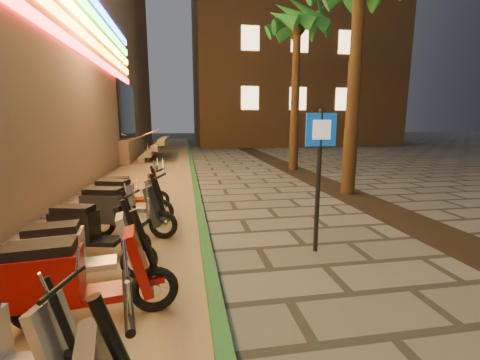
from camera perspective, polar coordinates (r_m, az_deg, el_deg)
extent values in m
cube|color=#8C7251|center=(12.07, -16.19, -0.35)|extent=(3.40, 60.00, 0.01)
cube|color=#21592B|center=(11.98, -8.10, 0.11)|extent=(0.18, 60.00, 0.10)
cube|color=black|center=(8.59, 24.80, -5.13)|extent=(1.20, 40.00, 0.02)
cube|color=black|center=(20.07, -19.41, 11.61)|extent=(0.08, 5.00, 3.00)
cube|color=gray|center=(20.55, -24.70, 5.06)|extent=(5.00, 6.00, 1.20)
cube|color=#FF1414|center=(8.76, -34.40, 24.14)|extent=(0.06, 26.00, 0.28)
cube|color=gray|center=(20.02, -16.27, 4.19)|extent=(0.35, 5.00, 0.30)
cube|color=gray|center=(19.96, -15.31, 5.08)|extent=(0.35, 5.00, 0.30)
cube|color=gray|center=(19.90, -14.35, 5.98)|extent=(0.35, 5.00, 0.30)
cube|color=gray|center=(19.86, -13.37, 6.88)|extent=(0.35, 5.00, 0.30)
cylinder|color=silver|center=(18.02, -18.43, 6.94)|extent=(2.09, 0.06, 0.81)
cylinder|color=silver|center=(21.98, -16.88, 7.55)|extent=(2.09, 0.06, 0.81)
cube|color=brown|center=(36.78, 7.64, 26.61)|extent=(18.00, 16.00, 25.00)
cube|color=#F9CF89|center=(26.34, 1.78, 14.36)|extent=(1.40, 0.06, 1.80)
cube|color=#F9CF89|center=(27.41, 10.26, 14.05)|extent=(1.40, 0.06, 1.80)
cube|color=#F9CF89|center=(29.00, 17.93, 13.51)|extent=(1.40, 0.06, 1.80)
cube|color=#F9CF89|center=(27.03, 1.84, 23.92)|extent=(1.40, 0.06, 1.80)
cube|color=#F9CF89|center=(28.08, 10.58, 23.25)|extent=(1.40, 0.06, 1.80)
cube|color=#F9CF89|center=(29.63, 18.45, 22.22)|extent=(1.40, 0.06, 1.80)
cylinder|color=#472D19|center=(10.04, 19.48, 13.72)|extent=(0.40, 0.40, 5.70)
cylinder|color=#472D19|center=(14.62, 9.76, 13.41)|extent=(0.40, 0.40, 5.95)
sphere|color=#472D19|center=(15.08, 10.14, 24.76)|extent=(0.56, 0.56, 0.56)
cone|color=#1B561B|center=(15.51, 13.63, 25.97)|extent=(0.60, 1.93, 1.52)
cone|color=#1B561B|center=(15.94, 11.98, 25.59)|extent=(1.70, 1.86, 1.52)
cone|color=#1B561B|center=(16.05, 9.61, 25.56)|extent=(2.00, 0.93, 1.52)
cone|color=#1B561B|center=(15.77, 7.47, 25.88)|extent=(1.97, 1.48, 1.52)
cone|color=#1B561B|center=(15.24, 6.48, 26.46)|extent=(1.22, 2.02, 1.52)
cone|color=#1B561B|center=(14.68, 7.21, 27.08)|extent=(1.22, 2.02, 1.52)
cone|color=#1B561B|center=(14.37, 9.49, 27.40)|extent=(1.97, 1.48, 1.52)
cone|color=#1B561B|center=(14.47, 12.16, 27.20)|extent=(2.00, 0.93, 1.52)
cone|color=#1B561B|center=(14.92, 13.77, 26.60)|extent=(1.70, 1.86, 1.52)
cylinder|color=black|center=(5.38, 13.71, -0.41)|extent=(0.08, 0.08, 2.37)
cube|color=#0C47A6|center=(5.28, 14.21, 8.67)|extent=(0.52, 0.07, 0.52)
cube|color=white|center=(5.26, 14.34, 8.65)|extent=(0.30, 0.04, 0.30)
cylinder|color=black|center=(2.13, -20.34, -27.56)|extent=(0.31, 0.13, 0.81)
cylinder|color=black|center=(1.94, -19.32, -19.22)|extent=(0.17, 0.63, 0.05)
cube|color=#ACABB3|center=(3.04, -29.90, -23.44)|extent=(0.32, 0.41, 0.63)
cylinder|color=black|center=(2.91, -29.14, -20.75)|extent=(0.25, 0.12, 0.67)
cylinder|color=black|center=(2.76, -28.86, -15.76)|extent=(0.16, 0.52, 0.04)
torus|color=black|center=(4.15, -32.42, -18.44)|extent=(0.56, 0.17, 0.55)
cylinder|color=silver|center=(4.15, -32.42, -18.44)|extent=(0.16, 0.12, 0.15)
torus|color=black|center=(3.99, -14.96, -18.26)|extent=(0.56, 0.17, 0.55)
cylinder|color=silver|center=(3.99, -14.96, -18.26)|extent=(0.16, 0.12, 0.15)
cube|color=maroon|center=(4.01, -24.06, -18.02)|extent=(0.62, 0.43, 0.08)
cube|color=maroon|center=(3.99, -31.65, -14.59)|extent=(0.78, 0.49, 0.53)
cube|color=black|center=(3.88, -32.08, -10.46)|extent=(0.69, 0.42, 0.13)
cube|color=maroon|center=(3.83, -17.48, -13.64)|extent=(0.33, 0.45, 0.74)
cylinder|color=black|center=(3.75, -16.51, -10.64)|extent=(0.30, 0.11, 0.78)
cylinder|color=black|center=(3.65, -15.95, -5.62)|extent=(0.12, 0.61, 0.05)
cube|color=maroon|center=(3.93, -15.04, -16.63)|extent=(0.25, 0.18, 0.06)
torus|color=black|center=(4.92, -30.78, -13.97)|extent=(0.52, 0.18, 0.51)
cylinder|color=silver|center=(4.92, -30.78, -13.97)|extent=(0.15, 0.12, 0.14)
torus|color=black|center=(4.80, -17.47, -13.56)|extent=(0.52, 0.18, 0.51)
cylinder|color=silver|center=(4.80, -17.47, -13.56)|extent=(0.15, 0.12, 0.14)
cube|color=white|center=(4.81, -24.36, -13.43)|extent=(0.59, 0.41, 0.08)
cube|color=white|center=(4.80, -30.17, -10.84)|extent=(0.74, 0.48, 0.49)
cube|color=black|center=(4.71, -30.49, -7.59)|extent=(0.65, 0.41, 0.12)
cube|color=white|center=(4.68, -19.40, -9.89)|extent=(0.32, 0.43, 0.69)
cylinder|color=black|center=(4.61, -18.69, -7.55)|extent=(0.28, 0.11, 0.73)
cylinder|color=black|center=(4.53, -18.30, -3.71)|extent=(0.13, 0.57, 0.04)
cube|color=white|center=(4.75, -17.55, -12.25)|extent=(0.24, 0.17, 0.06)
torus|color=black|center=(5.90, -27.72, -9.79)|extent=(0.50, 0.21, 0.49)
cylinder|color=silver|center=(5.90, -27.72, -9.79)|extent=(0.15, 0.12, 0.13)
torus|color=black|center=(5.43, -17.95, -10.81)|extent=(0.50, 0.21, 0.49)
cylinder|color=silver|center=(5.43, -17.95, -10.81)|extent=(0.15, 0.12, 0.13)
cube|color=black|center=(5.64, -23.16, -9.95)|extent=(0.59, 0.44, 0.08)
cube|color=black|center=(5.78, -27.30, -7.30)|extent=(0.73, 0.51, 0.48)
cube|color=black|center=(5.71, -27.53, -4.65)|extent=(0.65, 0.44, 0.11)
cube|color=black|center=(5.38, -19.47, -7.47)|extent=(0.34, 0.43, 0.67)
cylinder|color=black|center=(5.30, -18.93, -5.55)|extent=(0.27, 0.13, 0.70)
cylinder|color=black|center=(5.21, -18.65, -2.35)|extent=(0.17, 0.55, 0.04)
cube|color=black|center=(5.39, -18.02, -9.68)|extent=(0.24, 0.18, 0.06)
torus|color=black|center=(6.63, -23.38, -7.05)|extent=(0.56, 0.23, 0.55)
cylinder|color=silver|center=(6.63, -23.38, -7.05)|extent=(0.17, 0.14, 0.15)
torus|color=black|center=(6.18, -13.50, -7.71)|extent=(0.56, 0.23, 0.55)
cylinder|color=silver|center=(6.18, -13.50, -7.71)|extent=(0.17, 0.14, 0.15)
cube|color=#272A2C|center=(6.37, -18.73, -7.02)|extent=(0.65, 0.49, 0.08)
cube|color=#272A2C|center=(6.51, -22.91, -4.52)|extent=(0.82, 0.57, 0.53)
cube|color=black|center=(6.44, -23.10, -1.88)|extent=(0.72, 0.49, 0.13)
cube|color=#272A2C|center=(6.13, -14.97, -4.43)|extent=(0.37, 0.48, 0.74)
cylinder|color=black|center=(6.05, -14.40, -2.52)|extent=(0.30, 0.14, 0.78)
cylinder|color=black|center=(5.97, -14.06, 0.64)|extent=(0.19, 0.61, 0.05)
cube|color=#272A2C|center=(6.14, -13.55, -6.58)|extent=(0.26, 0.20, 0.06)
torus|color=black|center=(7.58, -21.95, -4.89)|extent=(0.54, 0.25, 0.53)
cylinder|color=silver|center=(7.58, -21.95, -4.89)|extent=(0.17, 0.14, 0.14)
torus|color=black|center=(7.11, -13.70, -5.39)|extent=(0.54, 0.25, 0.53)
cylinder|color=silver|center=(7.11, -13.70, -5.39)|extent=(0.17, 0.14, 0.14)
cube|color=#A1A2A9|center=(7.32, -18.05, -4.83)|extent=(0.64, 0.49, 0.08)
cube|color=#A1A2A9|center=(7.47, -21.55, -2.71)|extent=(0.80, 0.57, 0.51)
cube|color=black|center=(7.41, -21.70, -0.47)|extent=(0.70, 0.49, 0.12)
cube|color=#A1A2A9|center=(7.08, -14.92, -2.60)|extent=(0.38, 0.47, 0.72)
cylinder|color=black|center=(7.01, -14.45, -0.98)|extent=(0.29, 0.15, 0.76)
cylinder|color=black|center=(6.94, -14.17, 1.67)|extent=(0.21, 0.59, 0.05)
cube|color=#A1A2A9|center=(7.08, -13.75, -4.43)|extent=(0.26, 0.20, 0.06)
torus|color=black|center=(8.29, -21.50, -3.72)|extent=(0.50, 0.12, 0.49)
cylinder|color=silver|center=(8.29, -21.50, -3.72)|extent=(0.14, 0.10, 0.13)
torus|color=black|center=(8.18, -14.11, -3.49)|extent=(0.50, 0.12, 0.49)
cylinder|color=silver|center=(8.18, -14.11, -3.49)|extent=(0.14, 0.10, 0.13)
cube|color=maroon|center=(8.21, -17.91, -3.36)|extent=(0.54, 0.35, 0.08)
cube|color=maroon|center=(8.22, -21.11, -1.84)|extent=(0.68, 0.39, 0.48)
cube|color=black|center=(8.17, -21.23, 0.05)|extent=(0.60, 0.33, 0.11)
cube|color=maroon|center=(8.12, -15.15, -1.30)|extent=(0.27, 0.39, 0.67)
cylinder|color=black|center=(8.08, -14.74, 0.04)|extent=(0.26, 0.08, 0.70)
cylinder|color=black|center=(8.03, -14.51, 2.19)|extent=(0.07, 0.55, 0.04)
cube|color=maroon|center=(8.16, -14.15, -2.71)|extent=(0.21, 0.14, 0.06)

